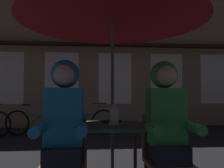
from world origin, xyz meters
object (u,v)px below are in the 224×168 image
(bicycle_third, at_px, (85,122))
(book, at_px, (111,121))
(person_right_hooded, at_px, (167,118))
(chair_left, at_px, (64,157))
(patio_umbrella, at_px, (112,7))
(bicycle_second, at_px, (36,122))
(cafe_table, at_px, (112,134))
(chair_right, at_px, (165,155))
(person_left_hooded, at_px, (64,119))
(lantern, at_px, (114,114))

(bicycle_third, bearing_deg, book, -82.65)
(person_right_hooded, bearing_deg, chair_left, 176.61)
(patio_umbrella, height_order, chair_left, patio_umbrella)
(chair_left, distance_m, bicycle_third, 3.95)
(bicycle_second, bearing_deg, cafe_table, -64.74)
(chair_right, relative_size, bicycle_third, 0.53)
(person_right_hooded, xyz_separation_m, bicycle_third, (-0.92, 4.01, -0.50))
(chair_right, bearing_deg, bicycle_third, 103.11)
(person_right_hooded, bearing_deg, person_left_hooded, 180.00)
(cafe_table, distance_m, lantern, 0.23)
(cafe_table, bearing_deg, patio_umbrella, 0.00)
(cafe_table, height_order, book, book)
(bicycle_second, xyz_separation_m, bicycle_third, (1.24, 0.03, 0.00))
(patio_umbrella, xyz_separation_m, lantern, (0.01, -0.05, -1.20))
(chair_left, bearing_deg, lantern, 33.34)
(patio_umbrella, xyz_separation_m, person_left_hooded, (-0.48, -0.43, -1.21))
(chair_left, bearing_deg, cafe_table, 37.55)
(person_right_hooded, bearing_deg, book, 128.27)
(person_right_hooded, distance_m, bicycle_second, 4.55)
(chair_left, distance_m, bicycle_second, 4.10)
(chair_left, xyz_separation_m, bicycle_second, (-1.20, 3.92, -0.14))
(patio_umbrella, distance_m, chair_right, 1.68)
(chair_right, distance_m, book, 0.78)
(bicycle_third, bearing_deg, patio_umbrella, -82.99)
(bicycle_second, bearing_deg, patio_umbrella, -64.74)
(chair_left, relative_size, bicycle_second, 0.52)
(bicycle_third, bearing_deg, cafe_table, -82.99)
(lantern, distance_m, chair_left, 0.70)
(bicycle_third, bearing_deg, bicycle_second, -178.56)
(cafe_table, relative_size, book, 3.70)
(chair_right, distance_m, bicycle_third, 4.06)
(chair_left, height_order, person_right_hooded, person_right_hooded)
(lantern, relative_size, chair_left, 0.27)
(lantern, xyz_separation_m, book, (-0.01, 0.23, -0.11))
(cafe_table, relative_size, chair_right, 0.85)
(patio_umbrella, relative_size, lantern, 10.00)
(bicycle_second, bearing_deg, person_right_hooded, -61.54)
(bicycle_second, bearing_deg, bicycle_third, 1.44)
(lantern, bearing_deg, person_left_hooded, -142.27)
(chair_left, relative_size, book, 4.35)
(chair_right, distance_m, person_right_hooded, 0.36)
(patio_umbrella, distance_m, lantern, 1.20)
(person_right_hooded, distance_m, bicycle_third, 4.14)
(cafe_table, xyz_separation_m, book, (-0.00, 0.19, 0.11))
(chair_right, bearing_deg, cafe_table, 142.45)
(patio_umbrella, bearing_deg, lantern, -76.74)
(patio_umbrella, xyz_separation_m, chair_left, (-0.48, -0.37, -1.57))
(chair_right, height_order, person_left_hooded, person_left_hooded)
(person_left_hooded, bearing_deg, bicycle_second, 106.74)
(patio_umbrella, bearing_deg, book, 90.64)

